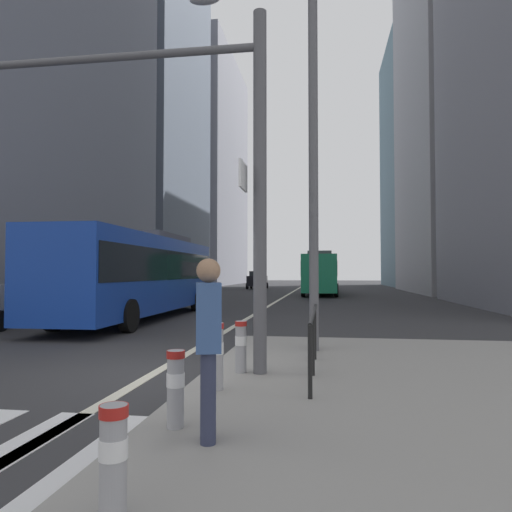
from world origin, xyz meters
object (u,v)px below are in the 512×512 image
Objects in this scene: car_receding_near at (328,280)px; bollard_front at (113,455)px; city_bus_red_receding at (321,272)px; car_oncoming_mid at (257,280)px; traffic_signal_gantry at (137,137)px; car_receding_far at (319,278)px; bollard_left at (176,384)px; street_lamp_post at (313,109)px; pedestrian_waiting at (208,338)px; bollard_right at (217,352)px; city_bus_blue_oncoming at (140,271)px; bollard_back at (241,344)px.

car_receding_near is 5.59× the size of bollard_front.
city_bus_red_receding is 14.58m from car_oncoming_mid.
traffic_signal_gantry reaches higher than bollard_front.
bollard_left is at bearing -90.65° from car_receding_far.
traffic_signal_gantry is at bearing -141.09° from street_lamp_post.
bollard_right is at bearing 100.79° from pedestrian_waiting.
street_lamp_post reaches higher than car_receding_near.
car_oncoming_mid is (-0.36, 33.72, -0.85)m from city_bus_blue_oncoming.
bollard_right is (-1.14, -31.67, -1.17)m from city_bus_red_receding.
city_bus_blue_oncoming is at bearing -102.87° from car_receding_near.
bollard_front is 0.42× the size of pedestrian_waiting.
pedestrian_waiting is at bearing -91.31° from city_bus_red_receding.
car_receding_near is 4.53× the size of bollard_right.
car_receding_far is 0.53× the size of street_lamp_post.
bollard_back is 0.47× the size of pedestrian_waiting.
car_oncoming_mid reaches higher than bollard_back.
pedestrian_waiting reaches higher than bollard_back.
bollard_right is 0.52× the size of pedestrian_waiting.
traffic_signal_gantry is 4.76m from bollard_left.
car_oncoming_mid is at bearing 97.23° from bollard_left.
car_receding_near is 41.65m from traffic_signal_gantry.
car_receding_near is 44.18m from bollard_left.
bollard_left is at bearing -92.33° from car_receding_near.
bollard_front is (-0.53, -63.03, -0.42)m from car_receding_far.
street_lamp_post reaches higher than city_bus_blue_oncoming.
street_lamp_post reaches higher than traffic_signal_gantry.
traffic_signal_gantry is 4.76m from pedestrian_waiting.
street_lamp_post reaches higher than bollard_front.
car_oncoming_mid is at bearing 95.56° from traffic_signal_gantry.
city_bus_red_receding reaches higher than car_oncoming_mid.
bollard_back is (0.13, 1.14, -0.05)m from bollard_right.
city_bus_blue_oncoming is 2.81× the size of car_oncoming_mid.
city_bus_blue_oncoming reaches higher than bollard_left.
bollard_back is at bearing -92.21° from car_receding_near.
car_receding_near reaches higher than bollard_back.
bollard_back reaches higher than bollard_left.
pedestrian_waiting is at bearing 79.99° from bollard_front.
car_receding_far is at bearing 87.73° from traffic_signal_gantry.
car_receding_far is 61.53m from pedestrian_waiting.
car_receding_far is (6.54, 15.16, -0.00)m from car_oncoming_mid.
traffic_signal_gantry is at bearing -84.44° from car_oncoming_mid.
bollard_right is at bearing -33.65° from traffic_signal_gantry.
city_bus_red_receding is at bearing -61.06° from car_oncoming_mid.
bollard_back is (-1.14, -2.37, -4.66)m from street_lamp_post.
traffic_signal_gantry reaches higher than car_receding_near.
car_receding_far is at bearing 89.35° from bollard_left.
bollard_back is at bearing 85.93° from bollard_left.
car_oncoming_mid is at bearing 166.03° from car_receding_near.
pedestrian_waiting is (5.91, -12.65, -0.69)m from city_bus_blue_oncoming.
city_bus_blue_oncoming is at bearing -107.65° from city_bus_red_receding.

